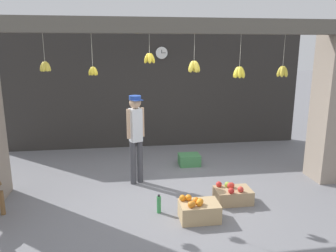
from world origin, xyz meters
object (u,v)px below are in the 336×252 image
Objects in this scene: fruit_crate_apples at (233,195)px; water_bottle at (159,204)px; shopkeeper at (136,133)px; produce_box_green at (189,160)px; wall_clock at (162,53)px; fruit_crate_oranges at (199,210)px.

fruit_crate_apples reaches higher than water_bottle.
shopkeeper is 2.82× the size of fruit_crate_apples.
fruit_crate_apples is at bearing 122.72° from shopkeeper.
produce_box_green is 2.72m from wall_clock.
produce_box_green is 1.46× the size of wall_clock.
shopkeeper is 2.80m from wall_clock.
wall_clock is at bearing 102.53° from fruit_crate_apples.
fruit_crate_apples is 4.07m from wall_clock.
water_bottle is (-0.89, -2.00, 0.02)m from produce_box_green.
fruit_crate_oranges reaches higher than produce_box_green.
water_bottle is at bearing 79.76° from shopkeeper.
wall_clock is (-0.06, 3.80, 2.20)m from fruit_crate_oranges.
water_bottle is at bearing -171.75° from fruit_crate_apples.
fruit_crate_apples reaches higher than produce_box_green.
fruit_crate_apples is 1.30× the size of produce_box_green.
fruit_crate_oranges is at bearing -27.98° from water_bottle.
wall_clock is (0.77, 2.31, 1.38)m from shopkeeper.
shopkeeper is 5.58× the size of water_bottle.
shopkeeper is at bearing -145.40° from produce_box_green.
fruit_crate_oranges is 0.99× the size of fruit_crate_apples.
shopkeeper is 2.00m from fruit_crate_apples.
fruit_crate_apples is 1.86m from produce_box_green.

